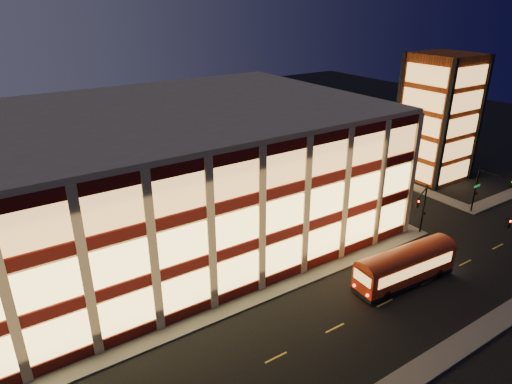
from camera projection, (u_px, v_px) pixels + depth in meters
ground at (254, 307)px, 40.10m from camera, size 200.00×200.00×0.00m
sidewalk_office_south at (219, 312)px, 39.31m from camera, size 54.00×2.00×0.15m
sidewalk_office_east at (323, 188)px, 64.80m from camera, size 2.00×30.00×0.15m
sidewalk_tower_south at (498, 199)px, 61.25m from camera, size 14.00×2.00×0.15m
sidewalk_tower_west at (377, 173)px, 70.41m from camera, size 2.00×30.00×0.15m
office_building at (144, 179)px, 48.67m from camera, size 50.45×30.45×14.50m
stair_tower at (438, 117)px, 66.07m from camera, size 8.60×8.60×18.00m
traffic_signal_far at (422, 205)px, 49.99m from camera, size 3.79×1.87×6.00m
traffic_signal_right at (488, 186)px, 55.10m from camera, size 1.20×4.37×6.00m
trolley_bus at (405, 264)px, 42.82m from camera, size 10.89×3.41×3.64m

